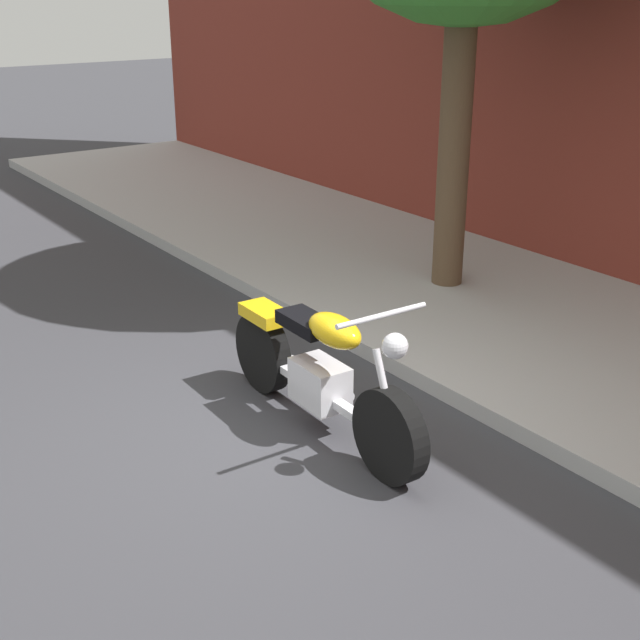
% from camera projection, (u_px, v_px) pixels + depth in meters
% --- Properties ---
extents(ground_plane, '(60.00, 60.00, 0.00)m').
position_uv_depth(ground_plane, '(275.00, 437.00, 6.26)').
color(ground_plane, '#38383D').
extents(sidewalk, '(21.87, 3.31, 0.14)m').
position_uv_depth(sidewalk, '(554.00, 335.00, 7.88)').
color(sidewalk, '#B2B2B2').
rests_on(sidewalk, ground).
extents(motorcycle, '(2.30, 0.70, 1.15)m').
position_uv_depth(motorcycle, '(320.00, 373.00, 6.21)').
color(motorcycle, black).
rests_on(motorcycle, ground).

